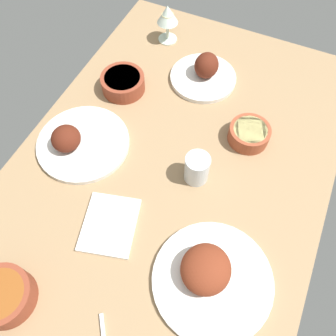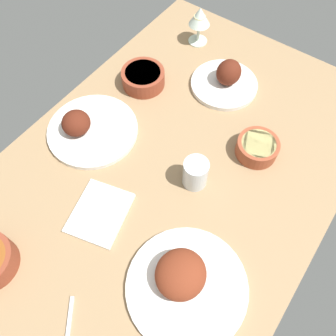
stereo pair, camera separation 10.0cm
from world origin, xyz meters
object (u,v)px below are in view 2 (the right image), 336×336
(plate_near_viewer, at_px, (226,79))
(plate_far_side, at_px, (184,281))
(bowl_pasta, at_px, (143,77))
(water_tumbler, at_px, (195,173))
(plate_center_main, at_px, (88,128))
(wine_glass, at_px, (200,18))
(folded_napkin, at_px, (100,213))
(bowl_potatoes, at_px, (257,147))

(plate_near_viewer, relative_size, plate_far_side, 0.76)
(bowl_pasta, height_order, water_tumbler, water_tumbler)
(plate_center_main, relative_size, water_tumbler, 3.01)
(wine_glass, bearing_deg, plate_center_main, -4.49)
(folded_napkin, bearing_deg, wine_glass, -167.16)
(plate_far_side, relative_size, bowl_pasta, 2.05)
(plate_far_side, relative_size, water_tumbler, 3.19)
(plate_center_main, relative_size, folded_napkin, 1.67)
(bowl_potatoes, distance_m, folded_napkin, 0.49)
(bowl_potatoes, bearing_deg, water_tumbler, -26.55)
(plate_far_side, distance_m, bowl_pasta, 0.68)
(water_tumbler, height_order, folded_napkin, water_tumbler)
(plate_center_main, xyz_separation_m, plate_far_side, (0.21, 0.50, 0.01))
(bowl_pasta, distance_m, bowl_potatoes, 0.45)
(plate_center_main, distance_m, bowl_potatoes, 0.52)
(wine_glass, xyz_separation_m, folded_napkin, (0.74, 0.17, -0.09))
(water_tumbler, bearing_deg, bowl_potatoes, 153.45)
(water_tumbler, bearing_deg, plate_near_viewer, -161.83)
(plate_center_main, xyz_separation_m, bowl_pasta, (-0.26, 0.01, 0.01))
(plate_center_main, height_order, folded_napkin, plate_center_main)
(plate_far_side, distance_m, bowl_potatoes, 0.45)
(water_tumbler, bearing_deg, plate_center_main, -82.51)
(bowl_potatoes, height_order, water_tumbler, water_tumbler)
(bowl_pasta, xyz_separation_m, water_tumbler, (0.22, 0.35, 0.02))
(plate_near_viewer, distance_m, plate_far_side, 0.68)
(plate_center_main, bearing_deg, folded_napkin, 48.56)
(bowl_pasta, bearing_deg, plate_far_side, 46.25)
(bowl_potatoes, bearing_deg, wine_glass, -127.06)
(plate_near_viewer, height_order, folded_napkin, plate_near_viewer)
(bowl_potatoes, distance_m, water_tumbler, 0.21)
(plate_center_main, bearing_deg, plate_near_viewer, 150.08)
(bowl_pasta, relative_size, wine_glass, 1.04)
(plate_near_viewer, xyz_separation_m, bowl_potatoes, (0.18, 0.22, -0.00))
(plate_center_main, xyz_separation_m, wine_glass, (-0.55, 0.04, 0.08))
(bowl_pasta, bearing_deg, water_tumbler, 58.59)
(wine_glass, height_order, folded_napkin, wine_glass)
(wine_glass, bearing_deg, plate_near_viewer, 56.44)
(folded_napkin, bearing_deg, plate_center_main, -131.44)
(plate_far_side, bearing_deg, water_tumbler, -151.54)
(plate_center_main, height_order, plate_far_side, plate_far_side)
(water_tumbler, bearing_deg, folded_napkin, -32.97)
(plate_near_viewer, xyz_separation_m, folded_napkin, (0.61, -0.03, -0.02))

